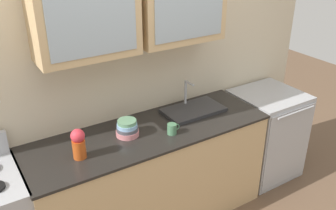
{
  "coord_description": "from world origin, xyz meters",
  "views": [
    {
      "loc": [
        -1.28,
        -2.32,
        2.46
      ],
      "look_at": [
        0.18,
        0.0,
        1.11
      ],
      "focal_mm": 40.05,
      "sensor_mm": 36.0,
      "label": 1
    }
  ],
  "objects_px": {
    "vase": "(79,143)",
    "dishwasher": "(265,134)",
    "bowl_stack": "(127,128)",
    "cup_near_sink": "(172,129)",
    "sink_faucet": "(193,109)"
  },
  "relations": [
    {
      "from": "sink_faucet",
      "to": "bowl_stack",
      "type": "xyz_separation_m",
      "value": [
        -0.69,
        -0.06,
        0.04
      ]
    },
    {
      "from": "bowl_stack",
      "to": "dishwasher",
      "type": "bearing_deg",
      "value": -1.41
    },
    {
      "from": "bowl_stack",
      "to": "dishwasher",
      "type": "height_order",
      "value": "bowl_stack"
    },
    {
      "from": "vase",
      "to": "dishwasher",
      "type": "distance_m",
      "value": 2.07
    },
    {
      "from": "vase",
      "to": "bowl_stack",
      "type": "bearing_deg",
      "value": 13.05
    },
    {
      "from": "vase",
      "to": "dishwasher",
      "type": "height_order",
      "value": "vase"
    },
    {
      "from": "sink_faucet",
      "to": "cup_near_sink",
      "type": "distance_m",
      "value": 0.44
    },
    {
      "from": "bowl_stack",
      "to": "vase",
      "type": "xyz_separation_m",
      "value": [
        -0.43,
        -0.1,
        0.06
      ]
    },
    {
      "from": "sink_faucet",
      "to": "bowl_stack",
      "type": "distance_m",
      "value": 0.69
    },
    {
      "from": "vase",
      "to": "dishwasher",
      "type": "relative_size",
      "value": 0.25
    },
    {
      "from": "cup_near_sink",
      "to": "vase",
      "type": "bearing_deg",
      "value": 174.66
    },
    {
      "from": "cup_near_sink",
      "to": "dishwasher",
      "type": "relative_size",
      "value": 0.12
    },
    {
      "from": "bowl_stack",
      "to": "dishwasher",
      "type": "relative_size",
      "value": 0.2
    },
    {
      "from": "bowl_stack",
      "to": "vase",
      "type": "distance_m",
      "value": 0.45
    },
    {
      "from": "bowl_stack",
      "to": "cup_near_sink",
      "type": "bearing_deg",
      "value": -28.43
    }
  ]
}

